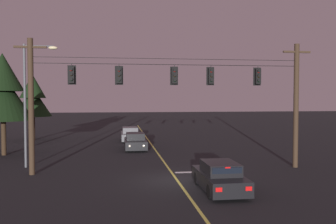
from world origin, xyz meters
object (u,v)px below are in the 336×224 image
Objects in this scene: traffic_light_left_inner at (119,75)px; car_waiting_near_lane at (220,177)px; street_lamp_corner at (30,93)px; car_oncoming_trailing at (130,135)px; tree_verge_far at (33,97)px; traffic_light_leftmost at (72,75)px; tree_verge_near at (3,90)px; traffic_light_centre at (174,76)px; traffic_light_rightmost at (258,76)px; car_oncoming_lead at (135,142)px; traffic_light_right_inner at (211,76)px.

traffic_light_left_inner reaches higher than car_waiting_near_lane.
street_lamp_corner reaches higher than traffic_light_left_inner.
car_oncoming_trailing is 0.65× the size of tree_verge_far.
traffic_light_leftmost is 9.80m from tree_verge_near.
tree_verge_far is (-12.10, 17.61, -1.32)m from traffic_light_centre.
street_lamp_corner is 15.64m from tree_verge_far.
street_lamp_corner is 1.00× the size of tree_verge_near.
traffic_light_centre is 0.18× the size of tree_verge_far.
traffic_light_left_inner and traffic_light_rightmost have the same top height.
tree_verge_far is (-8.80, 17.61, -1.32)m from traffic_light_left_inner.
traffic_light_leftmost is at bearing 180.00° from traffic_light_centre.
car_oncoming_lead is (-3.30, 14.44, -0.00)m from car_waiting_near_lane.
car_oncoming_trailing is at bearing 99.81° from car_waiting_near_lane.
traffic_light_left_inner is 0.16× the size of street_lamp_corner.
tree_verge_near reaches higher than traffic_light_left_inner.
car_oncoming_trailing is 0.56× the size of tree_verge_near.
traffic_light_leftmost is 11.53m from car_oncoming_lead.
tree_verge_far reaches higher than traffic_light_centre.
traffic_light_right_inner is at bearing 0.00° from traffic_light_left_inner.
traffic_light_rightmost is 0.28× the size of car_oncoming_trailing.
traffic_light_leftmost is 1.00× the size of traffic_light_centre.
car_oncoming_trailing is (-2.13, 15.48, -5.11)m from traffic_light_centre.
traffic_light_leftmost is 0.18× the size of tree_verge_far.
tree_verge_near is 9.96m from tree_verge_far.
car_waiting_near_lane is 20.74m from car_oncoming_trailing.
tree_verge_near is (-9.96, -7.81, 4.36)m from car_oncoming_trailing.
traffic_light_rightmost is at bearing -9.31° from street_lamp_corner.
traffic_light_leftmost reaches higher than car_oncoming_trailing.
street_lamp_corner reaches higher than traffic_light_centre.
traffic_light_centre is (3.30, 0.00, 0.00)m from traffic_light_left_inner.
traffic_light_left_inner is at bearing 180.00° from traffic_light_rightmost.
tree_verge_far is at bearing 129.18° from traffic_light_right_inner.
tree_verge_far is at bearing 90.10° from tree_verge_near.
tree_verge_near is at bearing 136.90° from car_waiting_near_lane.
car_waiting_near_lane is at bearing -46.49° from traffic_light_left_inner.
tree_verge_far reaches higher than traffic_light_rightmost.
traffic_light_left_inner is at bearing -63.45° from tree_verge_far.
tree_verge_near is at bearing 156.15° from traffic_light_rightmost.
car_waiting_near_lane is at bearing -80.19° from car_oncoming_trailing.
traffic_light_rightmost is at bearing 0.00° from traffic_light_right_inner.
car_waiting_near_lane is at bearing -35.30° from street_lamp_corner.
car_oncoming_lead is at bearing 127.02° from traffic_light_rightmost.
traffic_light_rightmost reaches higher than car_oncoming_lead.
traffic_light_right_inner is at bearing 0.00° from traffic_light_leftmost.
tree_verge_far is at bearing 109.03° from traffic_light_leftmost.
traffic_light_right_inner is 3.00m from traffic_light_rightmost.
traffic_light_left_inner and traffic_light_centre have the same top height.
traffic_light_centre is at bearing 0.00° from traffic_light_left_inner.
traffic_light_rightmost is at bearing -23.85° from tree_verge_near.
car_oncoming_lead is 10.79m from street_lamp_corner.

